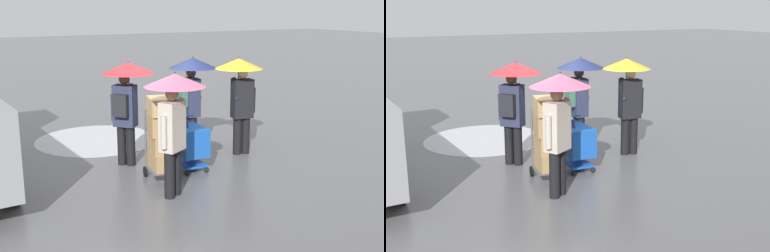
# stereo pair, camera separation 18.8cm
# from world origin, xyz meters

# --- Properties ---
(ground_plane) EXTENTS (90.00, 90.00, 0.00)m
(ground_plane) POSITION_xyz_m (0.00, 0.00, 0.00)
(ground_plane) COLOR #5B5B5E
(slush_patch_near_cluster) EXTENTS (2.95, 2.95, 0.01)m
(slush_patch_near_cluster) POSITION_xyz_m (0.27, -2.64, 0.00)
(slush_patch_near_cluster) COLOR silver
(slush_patch_near_cluster) RESTS_ON ground
(shopping_cart_vendor) EXTENTS (0.59, 0.84, 1.04)m
(shopping_cart_vendor) POSITION_xyz_m (-0.63, 0.45, 0.57)
(shopping_cart_vendor) COLOR #1951B2
(shopping_cart_vendor) RESTS_ON ground
(hand_dolly_boxes) EXTENTS (0.63, 0.78, 1.58)m
(hand_dolly_boxes) POSITION_xyz_m (0.14, 0.73, 0.89)
(hand_dolly_boxes) COLOR #515156
(hand_dolly_boxes) RESTS_ON ground
(pedestrian_pink_side) EXTENTS (1.04, 1.04, 2.15)m
(pedestrian_pink_side) POSITION_xyz_m (0.26, 1.51, 1.58)
(pedestrian_pink_side) COLOR black
(pedestrian_pink_side) RESTS_ON ground
(pedestrian_black_side) EXTENTS (1.04, 1.04, 2.15)m
(pedestrian_black_side) POSITION_xyz_m (-2.10, 0.02, 1.57)
(pedestrian_black_side) COLOR black
(pedestrian_black_side) RESTS_ON ground
(pedestrian_white_side) EXTENTS (1.04, 1.04, 2.15)m
(pedestrian_white_side) POSITION_xyz_m (-1.26, -0.60, 1.57)
(pedestrian_white_side) COLOR black
(pedestrian_white_side) RESTS_ON ground
(pedestrian_far_side) EXTENTS (1.04, 1.04, 2.15)m
(pedestrian_far_side) POSITION_xyz_m (0.32, -0.42, 1.57)
(pedestrian_far_side) COLOR black
(pedestrian_far_side) RESTS_ON ground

